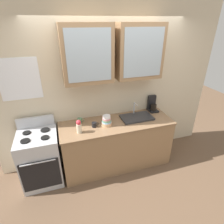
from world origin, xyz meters
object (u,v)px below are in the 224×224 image
(vase, at_px, (79,126))
(sink_faucet, at_px, (137,117))
(cup_near_sink, at_px, (80,121))
(bowl_stack, at_px, (107,121))
(coffee_maker, at_px, (152,105))
(stove_range, at_px, (41,158))
(cup_near_bowls, at_px, (94,125))

(vase, bearing_deg, sink_faucet, 8.51)
(sink_faucet, xyz_separation_m, cup_near_sink, (-0.99, 0.13, 0.03))
(bowl_stack, xyz_separation_m, vase, (-0.46, -0.08, 0.03))
(vase, relative_size, coffee_maker, 0.75)
(vase, xyz_separation_m, coffee_maker, (1.45, 0.35, -0.00))
(bowl_stack, bearing_deg, stove_range, 178.60)
(stove_range, relative_size, coffee_maker, 3.68)
(bowl_stack, xyz_separation_m, cup_near_bowls, (-0.21, 0.01, -0.04))
(stove_range, xyz_separation_m, sink_faucet, (1.68, 0.04, 0.46))
(stove_range, relative_size, cup_near_bowls, 9.57)
(stove_range, distance_m, sink_faucet, 1.74)
(stove_range, bearing_deg, coffee_maker, 6.58)
(stove_range, relative_size, vase, 4.88)
(stove_range, height_order, bowl_stack, stove_range)
(stove_range, xyz_separation_m, vase, (0.64, -0.11, 0.54))
(stove_range, xyz_separation_m, cup_near_sink, (0.69, 0.17, 0.48))
(cup_near_bowls, bearing_deg, stove_range, 178.94)
(stove_range, xyz_separation_m, coffee_maker, (2.09, 0.24, 0.54))
(bowl_stack, relative_size, cup_near_sink, 1.58)
(coffee_maker, bearing_deg, cup_near_sink, -177.22)
(sink_faucet, distance_m, vase, 1.06)
(bowl_stack, xyz_separation_m, cup_near_sink, (-0.41, 0.20, -0.03))
(sink_faucet, bearing_deg, bowl_stack, -172.97)
(sink_faucet, relative_size, cup_near_bowls, 4.99)
(bowl_stack, distance_m, vase, 0.47)
(sink_faucet, height_order, coffee_maker, coffee_maker)
(sink_faucet, height_order, cup_near_bowls, sink_faucet)
(cup_near_bowls, distance_m, coffee_maker, 1.22)
(vase, bearing_deg, stove_range, 170.13)
(vase, height_order, coffee_maker, coffee_maker)
(cup_near_bowls, xyz_separation_m, coffee_maker, (1.19, 0.26, 0.07))
(cup_near_sink, bearing_deg, vase, -100.27)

